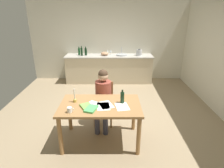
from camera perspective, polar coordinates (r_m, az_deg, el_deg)
The scene contains 23 objects.
ground_plane at distance 4.43m, azimuth -1.26°, elevation -9.47°, with size 5.20×5.20×0.04m, color #937F60.
wall_back at distance 6.48m, azimuth -0.85°, elevation 12.82°, with size 5.20×0.12×2.60m, color beige.
kitchen_counter at distance 6.31m, azimuth -0.86°, elevation 4.70°, with size 2.84×0.64×0.90m.
dining_table at distance 3.30m, azimuth -3.52°, elevation -7.81°, with size 1.39×0.84×0.74m.
chair_at_table at distance 3.95m, azimuth -2.41°, elevation -5.03°, with size 0.43×0.43×0.88m.
person_seated at distance 3.74m, azimuth -2.71°, elevation -3.48°, with size 0.35×0.61×1.19m.
coffee_mug at distance 3.06m, azimuth -12.67°, elevation -7.64°, with size 0.11×0.08×0.09m.
candlestick at distance 3.36m, azimuth -11.20°, elevation -4.33°, with size 0.06×0.06×0.25m.
book_magazine at distance 3.17m, azimuth -7.59°, elevation -6.82°, with size 0.17×0.25×0.03m, color #78AE4E.
book_cookery at distance 3.09m, azimuth -6.31°, elevation -7.48°, with size 0.16×0.25×0.03m, color #51B561.
paper_letter at distance 3.18m, azimuth 3.14°, elevation -6.82°, with size 0.21×0.30×0.00m, color white.
paper_bill at distance 3.25m, azimuth -6.29°, elevation -6.30°, with size 0.21×0.30×0.00m, color white.
paper_envelope at distance 3.18m, azimuth -2.61°, elevation -6.77°, with size 0.21×0.30×0.00m, color white.
paper_receipt at distance 3.23m, azimuth -1.83°, elevation -6.32°, with size 0.21×0.30×0.00m, color white.
wine_bottle_on_table at distance 3.26m, azimuth 3.19°, elevation -4.08°, with size 0.07×0.07×0.24m.
sink_unit at distance 6.21m, azimuth 3.04°, elevation 8.88°, with size 0.36×0.36×0.24m.
bottle_oil at distance 6.34m, azimuth -9.89°, elevation 9.71°, with size 0.07×0.07×0.27m.
bottle_vinegar at distance 6.22m, azimuth -9.15°, elevation 9.70°, with size 0.06×0.06×0.31m.
bottle_wine_red at distance 6.26m, azimuth -7.91°, elevation 9.69°, with size 0.08×0.08×0.27m.
mixing_bowl at distance 6.22m, azimuth -2.19°, elevation 9.23°, with size 0.25×0.25×0.11m, color tan.
stovetop_kettle at distance 6.24m, azimuth 8.27°, elevation 9.47°, with size 0.18×0.18×0.22m.
wine_glass_near_sink at distance 6.32m, azimuth -0.35°, elevation 9.93°, with size 0.07×0.07×0.15m.
wine_glass_by_kettle at distance 6.32m, azimuth -1.34°, elevation 9.93°, with size 0.07×0.07×0.15m.
Camera 1 is at (0.10, -3.81, 2.23)m, focal length 30.13 mm.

